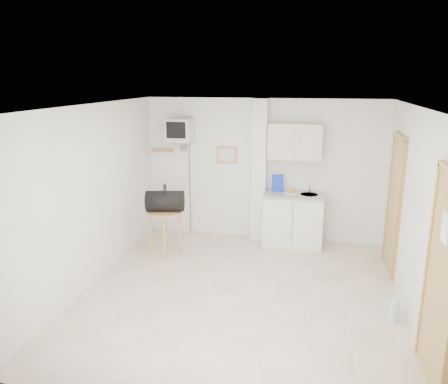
% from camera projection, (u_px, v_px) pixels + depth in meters
% --- Properties ---
extents(ground, '(4.50, 4.50, 0.00)m').
position_uv_depth(ground, '(241.00, 293.00, 5.93)').
color(ground, beige).
rests_on(ground, ground).
extents(room_envelope, '(4.24, 4.54, 2.55)m').
position_uv_depth(room_envelope, '(262.00, 183.00, 5.57)').
color(room_envelope, white).
rests_on(room_envelope, ground).
extents(kitchenette, '(1.03, 0.58, 2.10)m').
position_uv_depth(kitchenette, '(294.00, 200.00, 7.51)').
color(kitchenette, white).
rests_on(kitchenette, ground).
extents(crt_television, '(0.44, 0.45, 2.15)m').
position_uv_depth(crt_television, '(180.00, 131.00, 7.64)').
color(crt_television, slate).
rests_on(crt_television, ground).
extents(round_table, '(0.57, 0.57, 0.75)m').
position_uv_depth(round_table, '(165.00, 218.00, 7.05)').
color(round_table, '#A7834C').
rests_on(round_table, ground).
extents(duffel_bag, '(0.66, 0.45, 0.45)m').
position_uv_depth(duffel_bag, '(165.00, 201.00, 6.99)').
color(duffel_bag, black).
rests_on(duffel_bag, round_table).
extents(water_bottle, '(0.11, 0.11, 0.32)m').
position_uv_depth(water_bottle, '(394.00, 310.00, 5.22)').
color(water_bottle, '#ADC5E9').
rests_on(water_bottle, ground).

